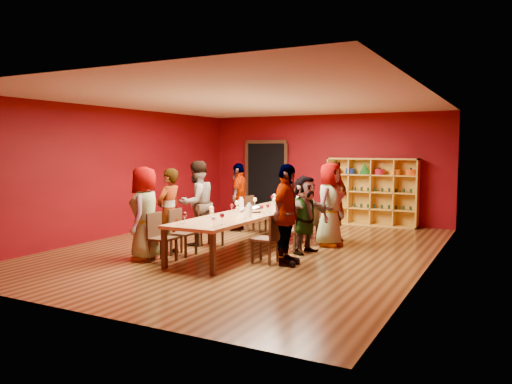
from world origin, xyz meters
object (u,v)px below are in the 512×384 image
wine_bottle (294,199)px  chair_person_right_3 (310,221)px  person_left_2 (197,203)px  person_right_1 (286,215)px  shelving_unit (372,189)px  person_right_2 (305,214)px  chair_person_left_0 (159,235)px  chair_person_right_2 (293,227)px  chair_person_left_4 (253,212)px  spittoon_bowl (255,209)px  chair_person_left_2 (208,223)px  person_left_1 (169,211)px  tasting_table (250,215)px  person_left_4 (239,197)px  person_left_0 (145,214)px  chair_person_right_1 (269,236)px  person_right_4 (335,201)px  chair_person_right_4 (319,218)px  chair_person_left_1 (180,230)px  person_right_3 (330,205)px

wine_bottle → chair_person_right_3: bearing=-48.4°
wine_bottle → person_left_2: bearing=-123.8°
person_right_1 → chair_person_right_3: size_ratio=2.01×
shelving_unit → person_right_2: (-0.24, -4.17, -0.22)m
chair_person_left_0 → chair_person_right_2: size_ratio=1.00×
person_left_2 → person_right_2: person_left_2 is taller
chair_person_left_4 → chair_person_right_2: size_ratio=1.00×
chair_person_left_0 → spittoon_bowl: spittoon_bowl is taller
chair_person_left_2 → wine_bottle: wine_bottle is taller
person_left_1 → person_right_2: bearing=119.1°
wine_bottle → tasting_table: bearing=-95.3°
person_left_4 → person_left_0: bearing=-13.1°
person_left_4 → wine_bottle: bearing=75.1°
person_right_1 → person_left_2: bearing=66.0°
shelving_unit → tasting_table: bearing=-107.9°
person_left_2 → person_left_1: bearing=17.6°
person_left_0 → person_right_1: bearing=86.1°
person_left_4 → wine_bottle: size_ratio=5.09×
chair_person_right_1 → tasting_table: bearing=133.6°
tasting_table → person_right_1: person_right_1 is taller
chair_person_left_4 → person_left_0: bearing=-95.0°
person_left_0 → person_left_2: 1.63m
person_right_4 → wine_bottle: 1.13m
person_left_4 → person_right_1: person_right_1 is taller
chair_person_right_2 → chair_person_right_1: bearing=-90.0°
person_left_0 → person_right_4: bearing=121.2°
person_left_1 → chair_person_right_4: (2.07, 2.76, -0.34)m
chair_person_left_0 → wine_bottle: (1.09, 3.66, 0.38)m
chair_person_left_1 → chair_person_right_4: 3.31m
person_right_2 → person_right_3: size_ratio=0.87×
tasting_table → person_right_4: size_ratio=2.49×
chair_person_right_2 → chair_person_right_4: same height
person_left_4 → person_right_1: size_ratio=0.95×
shelving_unit → person_right_4: size_ratio=1.33×
person_left_0 → chair_person_right_2: bearing=109.7°
tasting_table → chair_person_right_4: chair_person_right_4 is taller
chair_person_left_0 → person_left_0: bearing=180.0°
chair_person_right_1 → shelving_unit: bearing=84.7°
chair_person_left_4 → chair_person_right_3: 2.00m
chair_person_left_2 → person_right_1: person_right_1 is taller
chair_person_right_4 → tasting_table: bearing=-119.4°
chair_person_right_1 → person_right_3: size_ratio=0.51×
chair_person_right_3 → person_right_4: 0.79m
tasting_table → chair_person_right_1: chair_person_right_1 is taller
person_left_2 → chair_person_left_0: bearing=25.9°
person_right_1 → wine_bottle: (-1.07, 2.84, -0.02)m
chair_person_left_1 → spittoon_bowl: 1.61m
tasting_table → shelving_unit: bearing=72.1°
person_left_1 → shelving_unit: bearing=154.8°
chair_person_right_4 → person_right_4: bearing=0.0°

